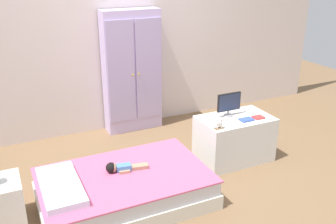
% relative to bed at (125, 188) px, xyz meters
% --- Properties ---
extents(ground_plane, '(10.00, 10.00, 0.02)m').
position_rel_bed_xyz_m(ground_plane, '(0.44, 0.15, -0.15)').
color(ground_plane, brown).
extents(back_wall, '(6.40, 0.05, 2.70)m').
position_rel_bed_xyz_m(back_wall, '(0.44, 1.72, 1.21)').
color(back_wall, silver).
rests_on(back_wall, ground_plane).
extents(bed, '(1.52, 0.97, 0.29)m').
position_rel_bed_xyz_m(bed, '(0.00, 0.00, 0.00)').
color(bed, silver).
rests_on(bed, ground_plane).
extents(pillow, '(0.32, 0.70, 0.06)m').
position_rel_bed_xyz_m(pillow, '(-0.56, 0.00, 0.18)').
color(pillow, silver).
rests_on(pillow, bed).
extents(doll, '(0.39, 0.15, 0.10)m').
position_rel_bed_xyz_m(doll, '(-0.02, 0.07, 0.18)').
color(doll, '#4C84C6').
rests_on(doll, bed).
extents(nightstand, '(0.38, 0.38, 0.41)m').
position_rel_bed_xyz_m(nightstand, '(-1.05, 0.13, 0.06)').
color(nightstand, silver).
rests_on(nightstand, ground_plane).
extents(wardrobe, '(0.73, 0.28, 1.55)m').
position_rel_bed_xyz_m(wardrobe, '(0.66, 1.55, 0.63)').
color(wardrobe, silver).
rests_on(wardrobe, ground_plane).
extents(tv_stand, '(0.79, 0.49, 0.50)m').
position_rel_bed_xyz_m(tv_stand, '(1.38, 0.27, 0.11)').
color(tv_stand, silver).
rests_on(tv_stand, ground_plane).
extents(tv_monitor, '(0.28, 0.10, 0.26)m').
position_rel_bed_xyz_m(tv_monitor, '(1.34, 0.35, 0.51)').
color(tv_monitor, '#99999E').
rests_on(tv_monitor, tv_stand).
extents(rocking_horse_toy, '(0.09, 0.04, 0.11)m').
position_rel_bed_xyz_m(rocking_horse_toy, '(1.06, 0.09, 0.41)').
color(rocking_horse_toy, '#8E6642').
rests_on(rocking_horse_toy, tv_stand).
extents(book_blue, '(0.14, 0.10, 0.02)m').
position_rel_bed_xyz_m(book_blue, '(1.44, 0.15, 0.37)').
color(book_blue, blue).
rests_on(book_blue, tv_stand).
extents(book_red, '(0.11, 0.10, 0.02)m').
position_rel_bed_xyz_m(book_red, '(1.59, 0.15, 0.37)').
color(book_red, '#CC3838').
rests_on(book_red, tv_stand).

